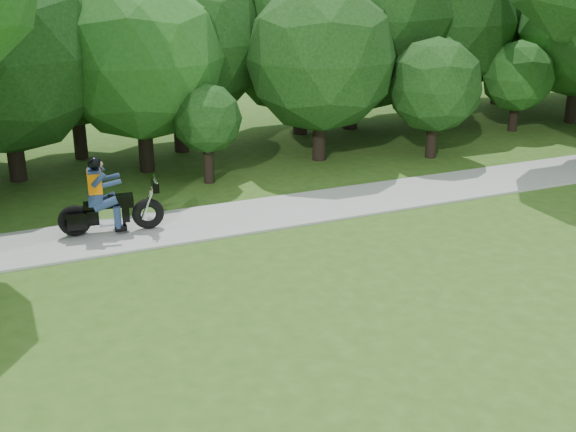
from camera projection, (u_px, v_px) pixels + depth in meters
ground at (527, 358)px, 11.85m from camera, size 100.00×100.00×0.00m
walkway at (319, 206)px, 18.73m from camera, size 60.00×2.20×0.06m
tree_line at (236, 34)px, 23.53m from camera, size 38.98×11.73×7.77m
touring_motorcycle at (104, 206)px, 16.64m from camera, size 2.44×0.88×1.86m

